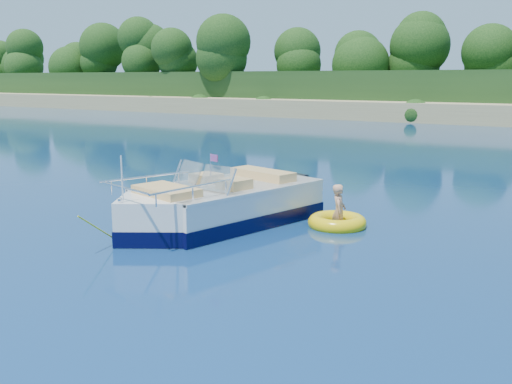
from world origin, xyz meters
TOP-DOWN VIEW (x-y plane):
  - ground at (0.00, 0.00)m, footprint 160.00×160.00m
  - motorboat at (-1.81, 1.29)m, footprint 3.24×6.24m
  - tow_tube at (0.63, 2.70)m, footprint 1.73×1.73m
  - boy at (0.68, 2.67)m, footprint 0.57×0.78m

SIDE VIEW (x-z plane):
  - ground at x=0.00m, z-range 0.00..0.00m
  - boy at x=0.68m, z-range -0.70..0.70m
  - tow_tube at x=0.63m, z-range -0.09..0.27m
  - motorboat at x=-1.81m, z-range -0.65..1.47m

